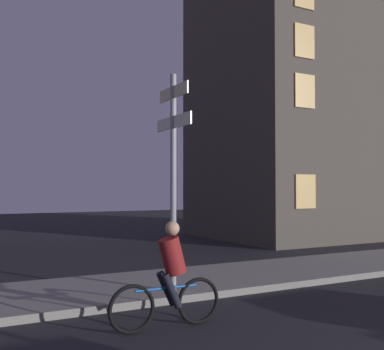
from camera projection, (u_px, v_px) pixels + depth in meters
sidewalk_kerb at (162, 285)px, 9.97m from camera, size 40.00×2.81×0.14m
signpost at (173, 164)px, 9.10m from camera, size 0.12×1.45×4.18m
cyclist at (169, 278)px, 7.10m from camera, size 1.82×0.33×1.61m
building_right_block at (318, 85)px, 21.62m from camera, size 10.43×6.87×13.70m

